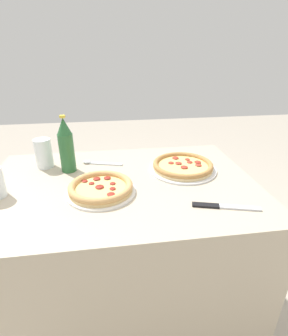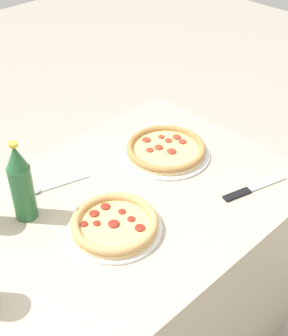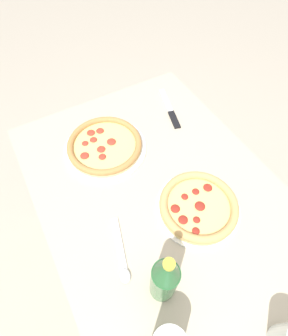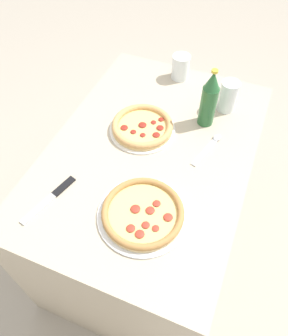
{
  "view_description": "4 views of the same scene",
  "coord_description": "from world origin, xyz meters",
  "px_view_note": "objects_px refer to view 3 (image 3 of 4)",
  "views": [
    {
      "loc": [
        0.04,
        0.97,
        1.29
      ],
      "look_at": [
        -0.1,
        -0.04,
        0.82
      ],
      "focal_mm": 28.0,
      "sensor_mm": 36.0,
      "label": 1
    },
    {
      "loc": [
        0.69,
        0.81,
        1.71
      ],
      "look_at": [
        -0.1,
        -0.0,
        0.86
      ],
      "focal_mm": 50.0,
      "sensor_mm": 36.0,
      "label": 2
    },
    {
      "loc": [
        0.32,
        -0.26,
        1.54
      ],
      "look_at": [
        -0.11,
        -0.02,
        0.83
      ],
      "focal_mm": 28.0,
      "sensor_mm": 36.0,
      "label": 3
    },
    {
      "loc": [
        -0.79,
        -0.3,
        1.73
      ],
      "look_at": [
        -0.13,
        -0.02,
        0.82
      ],
      "focal_mm": 35.0,
      "sensor_mm": 36.0,
      "label": 4
    }
  ],
  "objects_px": {
    "pizza_veggie": "(105,146)",
    "knife": "(170,110)",
    "beer_bottle": "(165,279)",
    "pizza_pepperoni": "(198,206)",
    "spoon": "(122,258)"
  },
  "relations": [
    {
      "from": "pizza_pepperoni",
      "to": "pizza_veggie",
      "type": "relative_size",
      "value": 0.88
    },
    {
      "from": "pizza_pepperoni",
      "to": "knife",
      "type": "distance_m",
      "value": 0.46
    },
    {
      "from": "pizza_veggie",
      "to": "knife",
      "type": "xyz_separation_m",
      "value": [
        -0.05,
        0.32,
        -0.02
      ]
    },
    {
      "from": "pizza_pepperoni",
      "to": "knife",
      "type": "relative_size",
      "value": 1.15
    },
    {
      "from": "pizza_pepperoni",
      "to": "spoon",
      "type": "relative_size",
      "value": 1.38
    },
    {
      "from": "pizza_veggie",
      "to": "beer_bottle",
      "type": "xyz_separation_m",
      "value": [
        0.51,
        -0.07,
        0.1
      ]
    },
    {
      "from": "spoon",
      "to": "beer_bottle",
      "type": "bearing_deg",
      "value": 24.94
    },
    {
      "from": "beer_bottle",
      "to": "pizza_pepperoni",
      "type": "bearing_deg",
      "value": 123.02
    },
    {
      "from": "pizza_pepperoni",
      "to": "beer_bottle",
      "type": "bearing_deg",
      "value": -56.98
    },
    {
      "from": "pizza_pepperoni",
      "to": "pizza_veggie",
      "type": "distance_m",
      "value": 0.4
    },
    {
      "from": "beer_bottle",
      "to": "knife",
      "type": "distance_m",
      "value": 0.7
    },
    {
      "from": "spoon",
      "to": "pizza_pepperoni",
      "type": "bearing_deg",
      "value": 94.15
    },
    {
      "from": "pizza_pepperoni",
      "to": "pizza_veggie",
      "type": "xyz_separation_m",
      "value": [
        -0.37,
        -0.15,
        -0.0
      ]
    },
    {
      "from": "pizza_veggie",
      "to": "pizza_pepperoni",
      "type": "bearing_deg",
      "value": 22.67
    },
    {
      "from": "beer_bottle",
      "to": "knife",
      "type": "bearing_deg",
      "value": 145.6
    }
  ]
}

